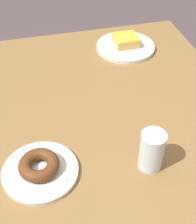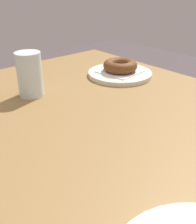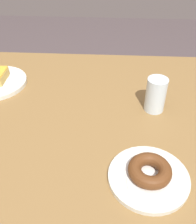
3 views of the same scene
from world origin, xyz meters
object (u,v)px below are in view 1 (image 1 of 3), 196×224
object	(u,v)px
plate_chocolate_ring	(40,171)
plate_glazed_square	(126,47)
water_glass	(152,151)
donut_glazed_square	(126,40)
donut_chocolate_ring	(39,165)

from	to	relation	value
plate_chocolate_ring	plate_glazed_square	size ratio (longest dim) A/B	0.85
water_glass	donut_glazed_square	bearing A→B (deg)	168.41
plate_glazed_square	water_glass	xyz separation A→B (m)	(0.56, -0.11, 0.05)
plate_chocolate_ring	plate_glazed_square	bearing A→B (deg)	142.96
plate_chocolate_ring	plate_glazed_square	distance (m)	0.65
donut_glazed_square	water_glass	bearing A→B (deg)	-11.59
plate_chocolate_ring	water_glass	distance (m)	0.28
plate_chocolate_ring	donut_chocolate_ring	bearing A→B (deg)	0.00
plate_chocolate_ring	donut_chocolate_ring	distance (m)	0.03
plate_chocolate_ring	water_glass	bearing A→B (deg)	81.28
donut_chocolate_ring	donut_glazed_square	bearing A→B (deg)	142.96
donut_chocolate_ring	water_glass	size ratio (longest dim) A/B	0.93
donut_glazed_square	donut_chocolate_ring	bearing A→B (deg)	-37.04
donut_chocolate_ring	donut_glazed_square	distance (m)	0.65
plate_chocolate_ring	plate_glazed_square	world-z (taller)	plate_glazed_square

